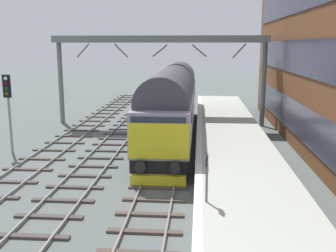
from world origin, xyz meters
TOP-DOWN VIEW (x-y plane):
  - ground_plane at (0.00, 0.00)m, footprint 140.00×140.00m
  - track_main at (0.00, -0.00)m, footprint 2.50×60.00m
  - track_adjacent_west at (-3.56, 0.00)m, footprint 2.50×60.00m
  - track_adjacent_far_west at (-6.66, -0.00)m, footprint 2.50×60.00m
  - station_platform at (3.60, 0.00)m, footprint 4.00×44.00m
  - diesel_locomotive at (0.00, 7.67)m, footprint 2.74×19.09m
  - signal_post_mid at (-8.93, 3.10)m, footprint 0.44×0.22m
  - platform_number_sign at (2.00, -5.74)m, footprint 0.10×0.44m
  - overhead_footbridge at (-1.28, 12.05)m, footprint 15.96×2.00m

SIDE VIEW (x-z plane):
  - ground_plane at x=0.00m, z-range 0.00..0.00m
  - track_main at x=0.00m, z-range -0.02..0.13m
  - track_adjacent_west at x=-3.56m, z-range -0.02..0.13m
  - track_adjacent_far_west at x=-6.66m, z-range -0.02..0.13m
  - station_platform at x=3.60m, z-range 0.00..1.01m
  - platform_number_sign at x=2.00m, z-range 1.29..2.89m
  - diesel_locomotive at x=0.00m, z-range 0.14..4.83m
  - signal_post_mid at x=-8.93m, z-range 0.68..5.15m
  - overhead_footbridge at x=-1.28m, z-range 2.81..9.54m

